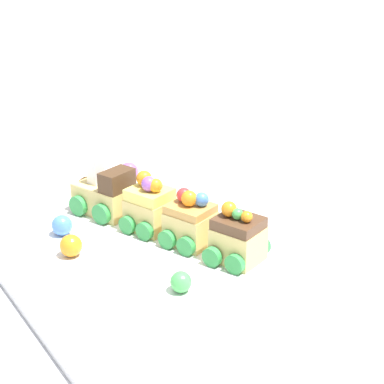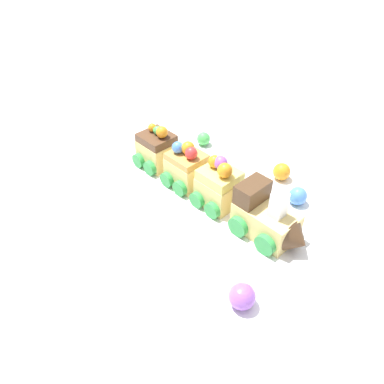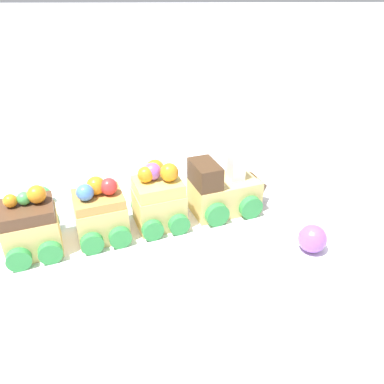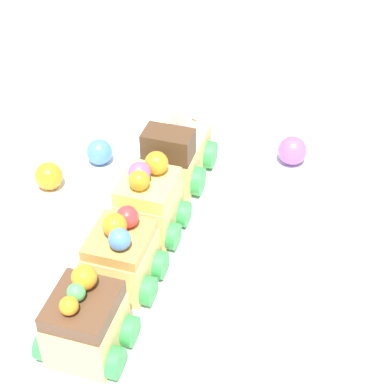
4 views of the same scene
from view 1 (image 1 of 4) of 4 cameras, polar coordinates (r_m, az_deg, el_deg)
ground_plane at (r=0.91m, az=-2.83°, el=-3.89°), size 10.00×10.00×0.00m
display_board at (r=0.91m, az=-2.84°, el=-3.56°), size 0.83×0.46×0.01m
cake_train_locomotive at (r=0.95m, az=-8.06°, el=-0.21°), size 0.12×0.09×0.08m
cake_car_lemon at (r=0.89m, az=-3.77°, el=-1.36°), size 0.08×0.08×0.08m
cake_car_caramel at (r=0.85m, az=-0.12°, el=-2.73°), size 0.08×0.08×0.08m
cake_car_chocolate at (r=0.81m, az=4.10°, el=-4.19°), size 0.08×0.08×0.08m
gumball_blue at (r=0.90m, az=-11.49°, el=-2.92°), size 0.03×0.03×0.03m
gumball_purple at (r=1.06m, az=-5.63°, el=1.81°), size 0.03×0.03×0.03m
gumball_orange at (r=0.84m, az=-10.71°, el=-4.71°), size 0.03×0.03×0.03m
gumball_green at (r=0.75m, az=-0.99°, el=-8.00°), size 0.03×0.03×0.03m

